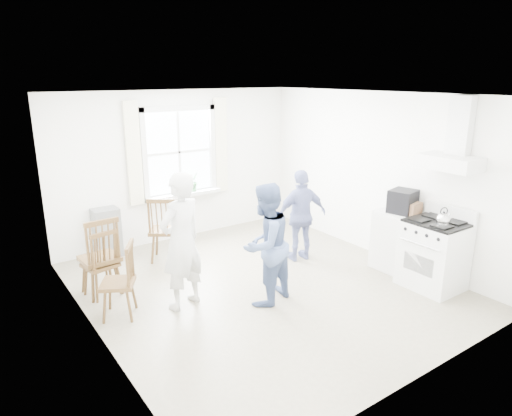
{
  "coord_description": "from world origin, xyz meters",
  "views": [
    {
      "loc": [
        -3.42,
        -4.69,
        2.84
      ],
      "look_at": [
        0.03,
        0.2,
        1.08
      ],
      "focal_mm": 32.0,
      "sensor_mm": 36.0,
      "label": 1
    }
  ],
  "objects_px": {
    "windsor_chair_b": "(102,249)",
    "windsor_chair_a": "(103,257)",
    "low_cabinet": "(395,241)",
    "windsor_chair_c": "(125,272)",
    "person_right": "(301,216)",
    "gas_stove": "(434,254)",
    "person_left": "(181,241)",
    "stereo_stack": "(403,201)",
    "person_mid": "(265,245)"
  },
  "relations": [
    {
      "from": "gas_stove",
      "to": "low_cabinet",
      "type": "relative_size",
      "value": 1.24
    },
    {
      "from": "stereo_stack",
      "to": "person_mid",
      "type": "distance_m",
      "value": 2.28
    },
    {
      "from": "person_right",
      "to": "stereo_stack",
      "type": "bearing_deg",
      "value": 141.48
    },
    {
      "from": "windsor_chair_a",
      "to": "person_right",
      "type": "relative_size",
      "value": 0.65
    },
    {
      "from": "gas_stove",
      "to": "windsor_chair_b",
      "type": "relative_size",
      "value": 1.02
    },
    {
      "from": "windsor_chair_b",
      "to": "gas_stove",
      "type": "bearing_deg",
      "value": -31.37
    },
    {
      "from": "person_right",
      "to": "person_mid",
      "type": "bearing_deg",
      "value": 44.5
    },
    {
      "from": "gas_stove",
      "to": "low_cabinet",
      "type": "distance_m",
      "value": 0.7
    },
    {
      "from": "stereo_stack",
      "to": "person_left",
      "type": "distance_m",
      "value": 3.27
    },
    {
      "from": "low_cabinet",
      "to": "windsor_chair_c",
      "type": "relative_size",
      "value": 0.95
    },
    {
      "from": "windsor_chair_a",
      "to": "person_right",
      "type": "height_order",
      "value": "person_right"
    },
    {
      "from": "windsor_chair_a",
      "to": "windsor_chair_b",
      "type": "distance_m",
      "value": 0.1
    },
    {
      "from": "low_cabinet",
      "to": "windsor_chair_b",
      "type": "distance_m",
      "value": 4.19
    },
    {
      "from": "gas_stove",
      "to": "windsor_chair_c",
      "type": "bearing_deg",
      "value": 156.13
    },
    {
      "from": "stereo_stack",
      "to": "person_right",
      "type": "bearing_deg",
      "value": 129.31
    },
    {
      "from": "windsor_chair_c",
      "to": "person_mid",
      "type": "xyz_separation_m",
      "value": [
        1.58,
        -0.67,
        0.21
      ]
    },
    {
      "from": "gas_stove",
      "to": "low_cabinet",
      "type": "height_order",
      "value": "gas_stove"
    },
    {
      "from": "low_cabinet",
      "to": "person_right",
      "type": "xyz_separation_m",
      "value": [
        -0.91,
        1.1,
        0.27
      ]
    },
    {
      "from": "gas_stove",
      "to": "person_left",
      "type": "height_order",
      "value": "person_left"
    },
    {
      "from": "stereo_stack",
      "to": "windsor_chair_a",
      "type": "distance_m",
      "value": 4.25
    },
    {
      "from": "stereo_stack",
      "to": "person_right",
      "type": "distance_m",
      "value": 1.52
    },
    {
      "from": "windsor_chair_a",
      "to": "stereo_stack",
      "type": "bearing_deg",
      "value": -22.82
    },
    {
      "from": "low_cabinet",
      "to": "windsor_chair_a",
      "type": "xyz_separation_m",
      "value": [
        -3.86,
        1.59,
        0.12
      ]
    },
    {
      "from": "windsor_chair_c",
      "to": "person_mid",
      "type": "distance_m",
      "value": 1.73
    },
    {
      "from": "person_mid",
      "to": "person_right",
      "type": "relative_size",
      "value": 1.09
    },
    {
      "from": "gas_stove",
      "to": "person_right",
      "type": "xyz_separation_m",
      "value": [
        -0.84,
        1.8,
        0.24
      ]
    },
    {
      "from": "person_left",
      "to": "gas_stove",
      "type": "bearing_deg",
      "value": 137.08
    },
    {
      "from": "stereo_stack",
      "to": "windsor_chair_c",
      "type": "height_order",
      "value": "stereo_stack"
    },
    {
      "from": "gas_stove",
      "to": "stereo_stack",
      "type": "height_order",
      "value": "stereo_stack"
    },
    {
      "from": "windsor_chair_c",
      "to": "stereo_stack",
      "type": "bearing_deg",
      "value": -14.62
    },
    {
      "from": "low_cabinet",
      "to": "person_right",
      "type": "bearing_deg",
      "value": 129.68
    },
    {
      "from": "gas_stove",
      "to": "person_left",
      "type": "xyz_separation_m",
      "value": [
        -3.06,
        1.48,
        0.39
      ]
    },
    {
      "from": "person_left",
      "to": "stereo_stack",
      "type": "bearing_deg",
      "value": 148.18
    },
    {
      "from": "low_cabinet",
      "to": "person_left",
      "type": "bearing_deg",
      "value": 165.98
    },
    {
      "from": "windsor_chair_c",
      "to": "person_mid",
      "type": "bearing_deg",
      "value": -23.15
    },
    {
      "from": "gas_stove",
      "to": "windsor_chair_b",
      "type": "bearing_deg",
      "value": 148.63
    },
    {
      "from": "windsor_chair_a",
      "to": "windsor_chair_c",
      "type": "height_order",
      "value": "windsor_chair_c"
    },
    {
      "from": "stereo_stack",
      "to": "person_left",
      "type": "bearing_deg",
      "value": 165.26
    },
    {
      "from": "windsor_chair_b",
      "to": "low_cabinet",
      "type": "bearing_deg",
      "value": -22.65
    },
    {
      "from": "windsor_chair_a",
      "to": "person_mid",
      "type": "xyz_separation_m",
      "value": [
        1.64,
        -1.31,
        0.22
      ]
    },
    {
      "from": "windsor_chair_b",
      "to": "windsor_chair_a",
      "type": "bearing_deg",
      "value": -86.32
    },
    {
      "from": "low_cabinet",
      "to": "person_right",
      "type": "relative_size",
      "value": 0.62
    },
    {
      "from": "windsor_chair_c",
      "to": "person_mid",
      "type": "relative_size",
      "value": 0.6
    },
    {
      "from": "windsor_chair_a",
      "to": "person_left",
      "type": "distance_m",
      "value": 1.13
    },
    {
      "from": "person_right",
      "to": "person_left",
      "type": "bearing_deg",
      "value": 20.34
    },
    {
      "from": "person_left",
      "to": "person_mid",
      "type": "distance_m",
      "value": 1.04
    },
    {
      "from": "gas_stove",
      "to": "windsor_chair_c",
      "type": "xyz_separation_m",
      "value": [
        -3.72,
        1.65,
        0.09
      ]
    },
    {
      "from": "stereo_stack",
      "to": "person_left",
      "type": "relative_size",
      "value": 0.25
    },
    {
      "from": "person_left",
      "to": "person_right",
      "type": "relative_size",
      "value": 1.2
    },
    {
      "from": "windsor_chair_b",
      "to": "person_mid",
      "type": "relative_size",
      "value": 0.7
    }
  ]
}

